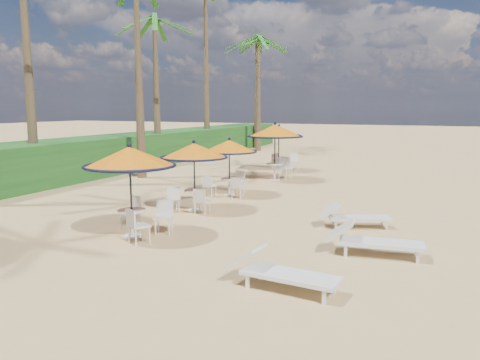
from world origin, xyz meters
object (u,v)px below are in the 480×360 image
(lounger_mid, at_px, (371,240))
(station_3, at_px, (276,136))
(station_2, at_px, (229,153))
(station_4, at_px, (280,135))
(station_0, at_px, (132,168))
(station_1, at_px, (193,157))
(lounger_far, at_px, (352,216))
(lounger_near, at_px, (279,271))

(lounger_mid, bearing_deg, station_3, 113.54)
(station_2, distance_m, station_4, 7.30)
(station_0, distance_m, station_3, 10.39)
(station_3, bearing_deg, station_1, -92.21)
(lounger_mid, height_order, lounger_far, lounger_mid)
(station_3, bearing_deg, lounger_near, -70.26)
(station_1, distance_m, station_4, 10.16)
(lounger_near, xyz_separation_m, lounger_far, (0.40, 5.00, -0.02))
(station_4, distance_m, lounger_mid, 14.24)
(lounger_near, bearing_deg, station_1, 137.78)
(station_2, relative_size, lounger_mid, 0.99)
(station_1, height_order, lounger_far, station_1)
(station_2, bearing_deg, station_4, 94.03)
(station_2, bearing_deg, station_0, -88.41)
(station_2, distance_m, lounger_mid, 8.09)
(lounger_near, bearing_deg, station_3, 115.23)
(station_0, bearing_deg, station_2, 91.59)
(station_0, height_order, lounger_mid, station_0)
(lounger_mid, bearing_deg, station_4, 110.31)
(station_1, xyz_separation_m, lounger_far, (5.06, -0.12, -1.40))
(station_1, distance_m, station_3, 7.11)
(station_0, relative_size, station_2, 1.11)
(station_2, height_order, lounger_far, station_2)
(station_2, relative_size, lounger_near, 1.02)
(lounger_mid, bearing_deg, station_1, 150.54)
(station_2, relative_size, station_3, 0.83)
(station_0, xyz_separation_m, station_2, (-0.17, 6.15, -0.18))
(station_3, height_order, station_4, station_3)
(station_2, bearing_deg, lounger_far, -30.13)
(station_1, relative_size, lounger_far, 1.12)
(station_0, relative_size, station_1, 1.07)
(station_1, distance_m, lounger_near, 7.06)
(station_1, bearing_deg, station_3, 87.79)
(station_1, bearing_deg, lounger_mid, -22.47)
(station_0, relative_size, station_4, 1.00)
(station_2, height_order, lounger_mid, station_2)
(station_4, relative_size, lounger_far, 1.20)
(lounger_far, bearing_deg, station_1, 156.79)
(station_3, bearing_deg, station_0, -91.02)
(station_1, bearing_deg, station_2, 91.66)
(station_4, bearing_deg, lounger_near, -71.01)
(station_0, xyz_separation_m, lounger_far, (4.97, 3.16, -1.45))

